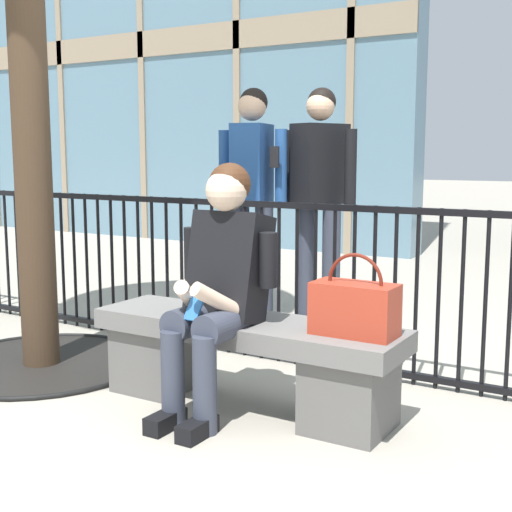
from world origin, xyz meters
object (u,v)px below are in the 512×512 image
Objects in this scene: seated_person_with_phone at (219,282)px; handbag_on_bench at (355,308)px; bystander_further_back at (252,189)px; stone_bench at (246,354)px; bystander_at_railing at (319,190)px.

seated_person_with_phone is 0.66m from handbag_on_bench.
stone_bench is at bearing -59.66° from bystander_further_back.
stone_bench is 0.94× the size of bystander_further_back.
handbag_on_bench is 1.98m from bystander_at_railing.
bystander_further_back is at bearing 116.24° from seated_person_with_phone.
bystander_further_back is (-0.42, -0.22, 0.00)m from bystander_at_railing.
bystander_at_railing is at bearing 120.87° from handbag_on_bench.
stone_bench is at bearing 62.01° from seated_person_with_phone.
stone_bench is 1.85m from bystander_at_railing.
bystander_further_back is at bearing 134.58° from handbag_on_bench.
handbag_on_bench is at bearing 10.37° from seated_person_with_phone.
seated_person_with_phone is 0.71× the size of bystander_at_railing.
stone_bench is at bearing -75.98° from bystander_at_railing.
stone_bench is 4.25× the size of handbag_on_bench.
bystander_further_back is at bearing 120.34° from stone_bench.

